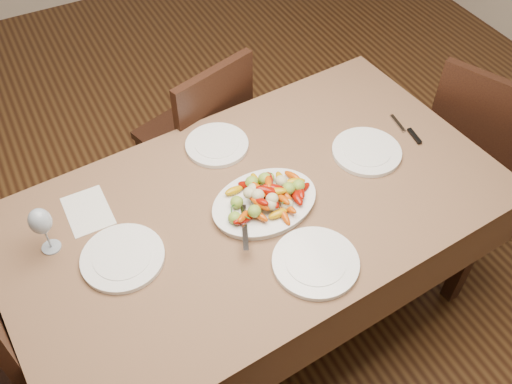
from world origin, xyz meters
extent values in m
plane|color=#3E2512|center=(0.00, 0.00, 0.00)|extent=(6.00, 6.00, 0.00)
cube|color=brown|center=(-0.18, -0.12, 0.38)|extent=(1.92, 1.18, 0.76)
ellipsoid|color=white|center=(-0.16, -0.14, 0.77)|extent=(0.41, 0.32, 0.02)
cylinder|color=white|center=(-0.70, -0.13, 0.77)|extent=(0.28, 0.28, 0.02)
cylinder|color=white|center=(0.33, -0.09, 0.77)|extent=(0.27, 0.27, 0.02)
cylinder|color=white|center=(-0.18, 0.22, 0.77)|extent=(0.25, 0.25, 0.02)
cylinder|color=white|center=(-0.13, -0.45, 0.77)|extent=(0.29, 0.29, 0.02)
cube|color=silver|center=(-0.74, 0.13, 0.76)|extent=(0.15, 0.21, 0.00)
camera|label=1|loc=(-0.82, -1.33, 2.34)|focal=40.00mm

